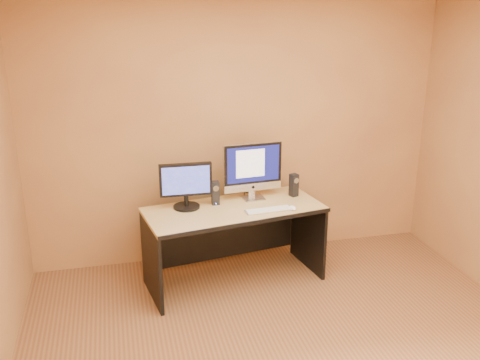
# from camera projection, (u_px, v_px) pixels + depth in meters

# --- Properties ---
(walls) EXTENTS (4.00, 4.00, 2.60)m
(walls) POSITION_uv_depth(u_px,v_px,m) (312.00, 200.00, 3.29)
(walls) COLOR #A17641
(walls) RESTS_ON ground
(desk) EXTENTS (1.65, 0.92, 0.72)m
(desk) POSITION_uv_depth(u_px,v_px,m) (234.00, 245.00, 4.84)
(desk) COLOR tan
(desk) RESTS_ON ground
(imac) EXTENTS (0.57, 0.25, 0.54)m
(imac) POSITION_uv_depth(u_px,v_px,m) (254.00, 171.00, 4.87)
(imac) COLOR #AFB0B4
(imac) RESTS_ON desk
(second_monitor) EXTENTS (0.47, 0.25, 0.41)m
(second_monitor) POSITION_uv_depth(u_px,v_px,m) (186.00, 186.00, 4.67)
(second_monitor) COLOR black
(second_monitor) RESTS_ON desk
(speaker_left) EXTENTS (0.07, 0.07, 0.21)m
(speaker_left) POSITION_uv_depth(u_px,v_px,m) (215.00, 193.00, 4.79)
(speaker_left) COLOR black
(speaker_left) RESTS_ON desk
(speaker_right) EXTENTS (0.09, 0.09, 0.21)m
(speaker_right) POSITION_uv_depth(u_px,v_px,m) (294.00, 185.00, 4.99)
(speaker_right) COLOR black
(speaker_right) RESTS_ON desk
(keyboard) EXTENTS (0.43, 0.14, 0.02)m
(keyboard) POSITION_uv_depth(u_px,v_px,m) (269.00, 210.00, 4.66)
(keyboard) COLOR silver
(keyboard) RESTS_ON desk
(mouse) EXTENTS (0.06, 0.10, 0.04)m
(mouse) POSITION_uv_depth(u_px,v_px,m) (293.00, 208.00, 4.69)
(mouse) COLOR white
(mouse) RESTS_ON desk
(cable_a) EXTENTS (0.15, 0.17, 0.01)m
(cable_a) POSITION_uv_depth(u_px,v_px,m) (254.00, 194.00, 5.06)
(cable_a) COLOR black
(cable_a) RESTS_ON desk
(cable_b) EXTENTS (0.04, 0.17, 0.01)m
(cable_b) POSITION_uv_depth(u_px,v_px,m) (245.00, 195.00, 5.02)
(cable_b) COLOR black
(cable_b) RESTS_ON desk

